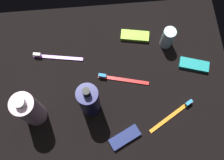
# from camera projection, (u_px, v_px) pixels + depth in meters

# --- Properties ---
(ground_plane) EXTENTS (0.84, 0.64, 0.01)m
(ground_plane) POSITION_uv_depth(u_px,v_px,m) (112.00, 83.00, 0.95)
(ground_plane) COLOR black
(lotion_bottle) EXTENTS (0.07, 0.07, 0.20)m
(lotion_bottle) POSITION_uv_depth(u_px,v_px,m) (89.00, 101.00, 0.83)
(lotion_bottle) COLOR navy
(lotion_bottle) RESTS_ON ground_plane
(bodywash_bottle) EXTENTS (0.07, 0.07, 0.19)m
(bodywash_bottle) POSITION_uv_depth(u_px,v_px,m) (29.00, 110.00, 0.82)
(bodywash_bottle) COLOR silver
(bodywash_bottle) RESTS_ON ground_plane
(deodorant_stick) EXTENTS (0.04, 0.04, 0.09)m
(deodorant_stick) POSITION_uv_depth(u_px,v_px,m) (168.00, 38.00, 0.94)
(deodorant_stick) COLOR silver
(deodorant_stick) RESTS_ON ground_plane
(toothbrush_orange) EXTENTS (0.16, 0.10, 0.02)m
(toothbrush_orange) POSITION_uv_depth(u_px,v_px,m) (174.00, 114.00, 0.90)
(toothbrush_orange) COLOR orange
(toothbrush_orange) RESTS_ON ground_plane
(toothbrush_red) EXTENTS (0.18, 0.05, 0.02)m
(toothbrush_red) POSITION_uv_depth(u_px,v_px,m) (120.00, 79.00, 0.94)
(toothbrush_red) COLOR red
(toothbrush_red) RESTS_ON ground_plane
(toothbrush_purple) EXTENTS (0.18, 0.04, 0.02)m
(toothbrush_purple) POSITION_uv_depth(u_px,v_px,m) (55.00, 57.00, 0.96)
(toothbrush_purple) COLOR purple
(toothbrush_purple) RESTS_ON ground_plane
(snack_bar_lime) EXTENTS (0.11, 0.06, 0.01)m
(snack_bar_lime) POSITION_uv_depth(u_px,v_px,m) (135.00, 36.00, 0.99)
(snack_bar_lime) COLOR #8CD133
(snack_bar_lime) RESTS_ON ground_plane
(snack_bar_teal) EXTENTS (0.11, 0.07, 0.01)m
(snack_bar_teal) POSITION_uv_depth(u_px,v_px,m) (194.00, 65.00, 0.95)
(snack_bar_teal) COLOR teal
(snack_bar_teal) RESTS_ON ground_plane
(snack_bar_navy) EXTENTS (0.11, 0.08, 0.01)m
(snack_bar_navy) POSITION_uv_depth(u_px,v_px,m) (125.00, 137.00, 0.87)
(snack_bar_navy) COLOR navy
(snack_bar_navy) RESTS_ON ground_plane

